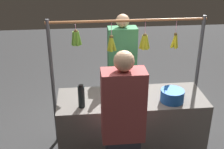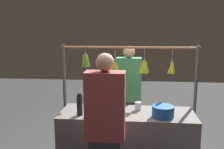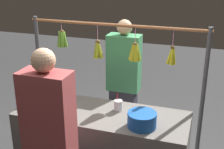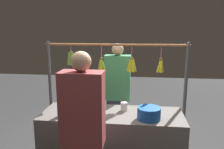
# 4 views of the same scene
# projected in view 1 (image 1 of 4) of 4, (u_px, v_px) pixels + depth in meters

# --- Properties ---
(market_counter) EXTENTS (1.71, 0.63, 0.85)m
(market_counter) POSITION_uv_depth(u_px,v_px,m) (131.00, 128.00, 3.63)
(market_counter) COLOR #66605B
(market_counter) RESTS_ON ground
(display_rack) EXTENTS (1.93, 0.12, 1.69)m
(display_rack) POSITION_uv_depth(u_px,v_px,m) (124.00, 58.00, 3.70)
(display_rack) COLOR #4C4C51
(display_rack) RESTS_ON ground
(water_bottle) EXTENTS (0.07, 0.07, 0.27)m
(water_bottle) POSITION_uv_depth(u_px,v_px,m) (81.00, 97.00, 3.21)
(water_bottle) COLOR black
(water_bottle) RESTS_ON market_counter
(blue_bucket) EXTENTS (0.26, 0.26, 0.14)m
(blue_bucket) POSITION_uv_depth(u_px,v_px,m) (172.00, 96.00, 3.35)
(blue_bucket) COLOR #1952A9
(blue_bucket) RESTS_ON market_counter
(drink_cup) EXTENTS (0.08, 0.08, 0.18)m
(drink_cup) POSITION_uv_depth(u_px,v_px,m) (142.00, 88.00, 3.54)
(drink_cup) COLOR silver
(drink_cup) RESTS_ON market_counter
(vendor_person) EXTENTS (0.39, 0.21, 1.64)m
(vendor_person) POSITION_uv_depth(u_px,v_px,m) (122.00, 72.00, 4.20)
(vendor_person) COLOR #2D2D38
(vendor_person) RESTS_ON ground
(customer_person) EXTENTS (0.40, 0.22, 1.67)m
(customer_person) POSITION_uv_depth(u_px,v_px,m) (123.00, 134.00, 2.84)
(customer_person) COLOR #2D2D38
(customer_person) RESTS_ON ground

